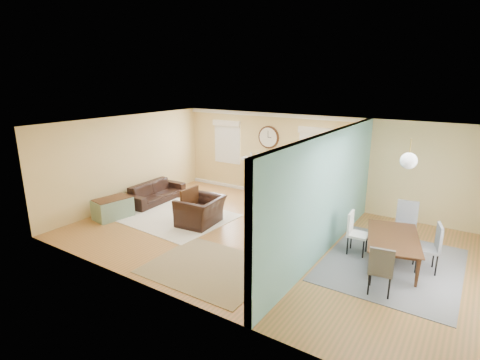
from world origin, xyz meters
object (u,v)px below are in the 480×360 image
object	(u,v)px
sofa	(155,192)
green_chair	(293,201)
eames_chair	(201,211)
credenza	(331,213)
dining_table	(394,251)

from	to	relation	value
sofa	green_chair	distance (m)	4.13
eames_chair	green_chair	size ratio (longest dim) A/B	1.62
green_chair	credenza	distance (m)	1.44
sofa	eames_chair	distance (m)	2.40
sofa	credenza	world-z (taller)	credenza
credenza	dining_table	bearing A→B (deg)	-33.11
credenza	sofa	bearing A→B (deg)	-170.41
green_chair	dining_table	distance (m)	3.46
sofa	credenza	size ratio (longest dim) A/B	1.24
green_chair	credenza	world-z (taller)	credenza
eames_chair	sofa	bearing A→B (deg)	-112.23
sofa	green_chair	xyz separation A→B (m)	(3.86, 1.46, 0.02)
sofa	credenza	distance (m)	5.25
green_chair	dining_table	xyz separation A→B (m)	(3.01, -1.69, -0.01)
eames_chair	dining_table	xyz separation A→B (m)	(4.57, 0.45, -0.06)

